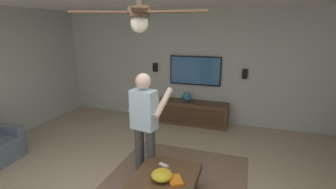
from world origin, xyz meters
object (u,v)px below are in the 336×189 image
Objects in this scene: remote_white at (164,165)px; wall_speaker_right at (155,67)px; ceiling_fan at (139,16)px; wall_speaker_left at (245,74)px; person_standing at (145,121)px; book at (175,180)px; coffee_table at (164,185)px; tv at (195,71)px; vase_round at (187,97)px; media_console at (192,113)px; bowl at (162,175)px.

wall_speaker_right is (2.88, 1.24, 0.88)m from remote_white.
wall_speaker_left is at bearing -13.58° from ceiling_fan.
book is at bearing -120.50° from person_standing.
coffee_table is at bearing -5.29° from ceiling_fan.
tv reaches higher than wall_speaker_right.
wall_speaker_right is at bearing 22.92° from coffee_table.
vase_round is 3.84m from ceiling_fan.
media_console is 7.73× the size of vase_round.
media_console is 2.95m from bowl.
tv is 8.21× the size of remote_white.
coffee_table is 3.68× the size of bowl.
tv is at bearing -180.00° from media_console.
wall_speaker_left is (0.01, -1.14, -0.02)m from tv.
remote_white is 0.68× the size of wall_speaker_left.
bowl reaches higher than coffee_table.
media_console is 1.02m from tv.
wall_speaker_left is (2.88, -0.93, 0.83)m from remote_white.
remote_white is 2.09m from ceiling_fan.
bowl reaches higher than book.
tv is at bearing 157.26° from book.
remote_white is at bearing -172.51° from vase_round.
person_standing reaches higher than tv.
person_standing reaches higher than bowl.
wall_speaker_left is (3.18, -0.68, 0.83)m from book.
media_console is 6.26× the size of bowl.
vase_round reaches higher than coffee_table.
ceiling_fan is (-1.01, -0.42, 1.42)m from person_standing.
person_standing reaches higher than wall_speaker_left.
wall_speaker_right reaches higher than vase_round.
media_console is at bearing 5.76° from person_standing.
media_console reaches higher than bowl.
bowl is at bearing -116.91° from book.
book is 2.00m from ceiling_fan.
book is at bearing -23.18° from ceiling_fan.
media_console is at bearing 157.94° from book.
tv is 4.53× the size of bowl.
person_standing is 7.45× the size of wall_speaker_right.
tv is 0.75× the size of person_standing.
coffee_table is 3.39m from wall_speaker_left.
person_standing is at bearing -4.01° from media_console.
vase_round is at bearing 8.59° from coffee_table.
wall_speaker_left is at bearing -90.00° from wall_speaker_right.
person_standing is 10.93× the size of remote_white.
ceiling_fan is at bearing 175.80° from bowl.
vase_round is (2.92, 0.44, 0.36)m from coffee_table.
media_console is at bearing 5.66° from bowl.
wall_speaker_right is (0.00, 2.17, 0.04)m from wall_speaker_left.
wall_speaker_left is at bearing 136.91° from book.
wall_speaker_right reaches higher than media_console.
tv is at bearing -32.22° from vase_round.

